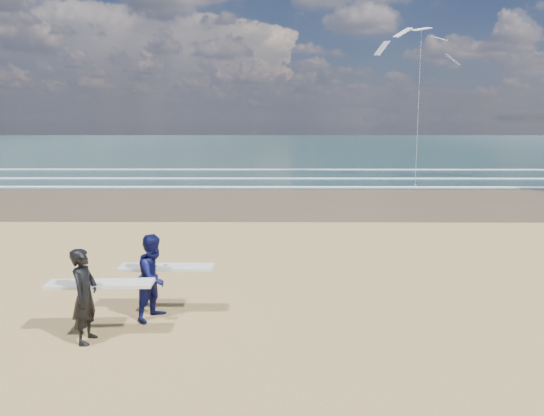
{
  "coord_description": "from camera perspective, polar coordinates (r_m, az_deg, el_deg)",
  "views": [
    {
      "loc": [
        4.43,
        -8.99,
        4.55
      ],
      "look_at": [
        4.32,
        6.0,
        1.76
      ],
      "focal_mm": 32.0,
      "sensor_mm": 36.0,
      "label": 1
    }
  ],
  "objects": [
    {
      "name": "ocean",
      "position": [
        82.6,
        11.35,
        7.19
      ],
      "size": [
        220.0,
        100.0,
        0.02
      ],
      "primitive_type": "cube",
      "color": "#193738",
      "rests_on": "ground"
    },
    {
      "name": "kite_1",
      "position": [
        36.84,
        16.93,
        13.59
      ],
      "size": [
        6.16,
        4.78,
        12.09
      ],
      "color": "slate",
      "rests_on": "ground"
    },
    {
      "name": "surfer_near",
      "position": [
        10.74,
        -21.01,
        -9.48
      ],
      "size": [
        2.22,
        1.04,
        1.98
      ],
      "color": "black",
      "rests_on": "ground"
    },
    {
      "name": "surfer_far",
      "position": [
        11.49,
        -13.57,
        -7.78
      ],
      "size": [
        2.2,
        1.21,
        1.98
      ],
      "color": "#0B0E3F",
      "rests_on": "ground"
    },
    {
      "name": "foam_breakers",
      "position": [
        40.48,
        23.06,
        3.32
      ],
      "size": [
        220.0,
        11.7,
        0.05
      ],
      "color": "white",
      "rests_on": "ground"
    }
  ]
}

